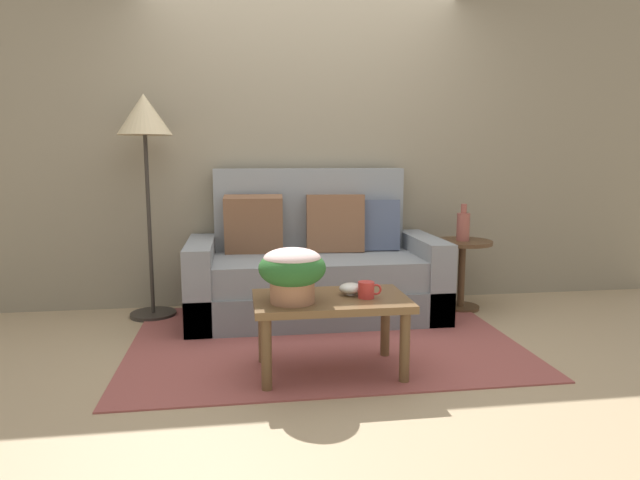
{
  "coord_description": "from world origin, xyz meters",
  "views": [
    {
      "loc": [
        -0.54,
        -3.41,
        1.24
      ],
      "look_at": [
        -0.02,
        0.14,
        0.69
      ],
      "focal_mm": 31.15,
      "sensor_mm": 36.0,
      "label": 1
    }
  ],
  "objects_px": {
    "couch": "(314,270)",
    "snack_bowl": "(351,288)",
    "side_table": "(462,262)",
    "coffee_mug": "(367,290)",
    "potted_plant": "(292,269)",
    "coffee_table": "(331,309)",
    "table_vase": "(463,226)",
    "floor_lamp": "(145,131)"
  },
  "relations": [
    {
      "from": "coffee_table",
      "to": "table_vase",
      "type": "height_order",
      "value": "table_vase"
    },
    {
      "from": "coffee_mug",
      "to": "couch",
      "type": "bearing_deg",
      "value": 96.03
    },
    {
      "from": "floor_lamp",
      "to": "coffee_mug",
      "type": "xyz_separation_m",
      "value": [
        1.38,
        -1.36,
        -0.92
      ]
    },
    {
      "from": "couch",
      "to": "coffee_mug",
      "type": "height_order",
      "value": "couch"
    },
    {
      "from": "coffee_table",
      "to": "table_vase",
      "type": "distance_m",
      "value": 1.75
    },
    {
      "from": "snack_bowl",
      "to": "table_vase",
      "type": "relative_size",
      "value": 0.46
    },
    {
      "from": "side_table",
      "to": "floor_lamp",
      "type": "height_order",
      "value": "floor_lamp"
    },
    {
      "from": "coffee_table",
      "to": "snack_bowl",
      "type": "bearing_deg",
      "value": 17.39
    },
    {
      "from": "coffee_table",
      "to": "snack_bowl",
      "type": "distance_m",
      "value": 0.17
    },
    {
      "from": "side_table",
      "to": "table_vase",
      "type": "xyz_separation_m",
      "value": [
        -0.0,
        -0.01,
        0.29
      ]
    },
    {
      "from": "floor_lamp",
      "to": "potted_plant",
      "type": "bearing_deg",
      "value": -55.53
    },
    {
      "from": "floor_lamp",
      "to": "table_vase",
      "type": "bearing_deg",
      "value": -3.47
    },
    {
      "from": "coffee_table",
      "to": "coffee_mug",
      "type": "relative_size",
      "value": 6.41
    },
    {
      "from": "coffee_table",
      "to": "table_vase",
      "type": "bearing_deg",
      "value": 42.77
    },
    {
      "from": "couch",
      "to": "side_table",
      "type": "distance_m",
      "value": 1.2
    },
    {
      "from": "coffee_table",
      "to": "coffee_mug",
      "type": "height_order",
      "value": "coffee_mug"
    },
    {
      "from": "couch",
      "to": "potted_plant",
      "type": "xyz_separation_m",
      "value": [
        -0.29,
        -1.25,
        0.27
      ]
    },
    {
      "from": "potted_plant",
      "to": "snack_bowl",
      "type": "bearing_deg",
      "value": 17.93
    },
    {
      "from": "potted_plant",
      "to": "couch",
      "type": "bearing_deg",
      "value": 76.9
    },
    {
      "from": "couch",
      "to": "floor_lamp",
      "type": "height_order",
      "value": "floor_lamp"
    },
    {
      "from": "side_table",
      "to": "snack_bowl",
      "type": "xyz_separation_m",
      "value": [
        -1.14,
        -1.14,
        0.09
      ]
    },
    {
      "from": "coffee_mug",
      "to": "table_vase",
      "type": "distance_m",
      "value": 1.63
    },
    {
      "from": "snack_bowl",
      "to": "coffee_mug",
      "type": "bearing_deg",
      "value": -48.37
    },
    {
      "from": "side_table",
      "to": "coffee_mug",
      "type": "xyz_separation_m",
      "value": [
        -1.07,
        -1.22,
        0.1
      ]
    },
    {
      "from": "snack_bowl",
      "to": "floor_lamp",
      "type": "bearing_deg",
      "value": 135.52
    },
    {
      "from": "side_table",
      "to": "table_vase",
      "type": "relative_size",
      "value": 1.92
    },
    {
      "from": "coffee_table",
      "to": "side_table",
      "type": "distance_m",
      "value": 1.73
    },
    {
      "from": "side_table",
      "to": "floor_lamp",
      "type": "xyz_separation_m",
      "value": [
        -2.45,
        0.14,
        1.02
      ]
    },
    {
      "from": "coffee_mug",
      "to": "potted_plant",
      "type": "bearing_deg",
      "value": -175.94
    },
    {
      "from": "side_table",
      "to": "potted_plant",
      "type": "distance_m",
      "value": 1.96
    },
    {
      "from": "couch",
      "to": "snack_bowl",
      "type": "bearing_deg",
      "value": -87.2
    },
    {
      "from": "coffee_mug",
      "to": "table_vase",
      "type": "height_order",
      "value": "table_vase"
    },
    {
      "from": "coffee_table",
      "to": "snack_bowl",
      "type": "relative_size",
      "value": 6.39
    },
    {
      "from": "coffee_table",
      "to": "floor_lamp",
      "type": "distance_m",
      "value": 2.05
    },
    {
      "from": "snack_bowl",
      "to": "potted_plant",
      "type": "bearing_deg",
      "value": -162.07
    },
    {
      "from": "couch",
      "to": "side_table",
      "type": "relative_size",
      "value": 3.39
    },
    {
      "from": "couch",
      "to": "coffee_mug",
      "type": "relative_size",
      "value": 14.1
    },
    {
      "from": "side_table",
      "to": "snack_bowl",
      "type": "bearing_deg",
      "value": -135.19
    },
    {
      "from": "floor_lamp",
      "to": "potted_plant",
      "type": "xyz_separation_m",
      "value": [
        0.95,
        -1.39,
        -0.79
      ]
    },
    {
      "from": "floor_lamp",
      "to": "coffee_mug",
      "type": "relative_size",
      "value": 12.45
    },
    {
      "from": "floor_lamp",
      "to": "snack_bowl",
      "type": "distance_m",
      "value": 2.05
    },
    {
      "from": "couch",
      "to": "coffee_mug",
      "type": "xyz_separation_m",
      "value": [
        0.13,
        -1.22,
        0.14
      ]
    }
  ]
}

